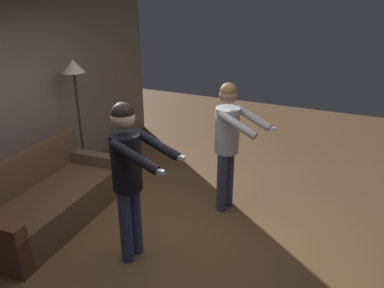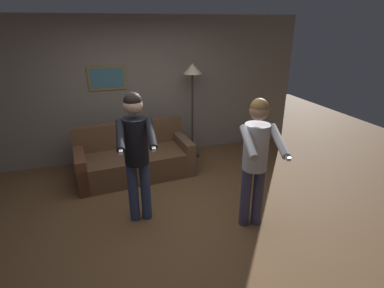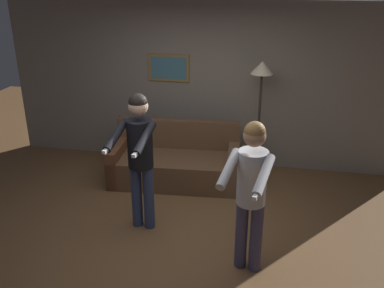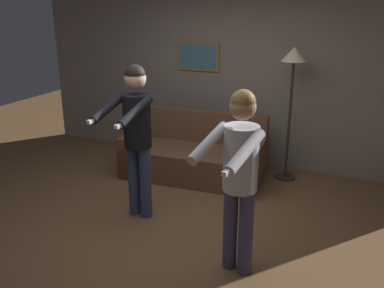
{
  "view_description": "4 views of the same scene",
  "coord_description": "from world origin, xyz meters",
  "px_view_note": "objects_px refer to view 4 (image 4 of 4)",
  "views": [
    {
      "loc": [
        -3.11,
        -1.82,
        2.68
      ],
      "look_at": [
        0.26,
        -0.23,
        1.14
      ],
      "focal_mm": 35.0,
      "sensor_mm": 36.0,
      "label": 1
    },
    {
      "loc": [
        -0.79,
        -3.25,
        2.47
      ],
      "look_at": [
        0.24,
        -0.13,
        1.12
      ],
      "focal_mm": 28.0,
      "sensor_mm": 36.0,
      "label": 2
    },
    {
      "loc": [
        1.11,
        -4.22,
        3.03
      ],
      "look_at": [
        0.29,
        -0.09,
        1.28
      ],
      "focal_mm": 40.0,
      "sensor_mm": 36.0,
      "label": 3
    },
    {
      "loc": [
        1.93,
        -3.63,
        2.37
      ],
      "look_at": [
        0.44,
        -0.25,
        1.11
      ],
      "focal_mm": 40.0,
      "sensor_mm": 36.0,
      "label": 4
    }
  ],
  "objects_px": {
    "torchiere_lamp": "(293,71)",
    "couch": "(194,157)",
    "person_standing_left": "(136,128)",
    "person_standing_right": "(239,167)"
  },
  "relations": [
    {
      "from": "torchiere_lamp",
      "to": "person_standing_left",
      "type": "height_order",
      "value": "torchiere_lamp"
    },
    {
      "from": "couch",
      "to": "person_standing_right",
      "type": "bearing_deg",
      "value": -56.65
    },
    {
      "from": "couch",
      "to": "person_standing_right",
      "type": "xyz_separation_m",
      "value": [
        1.23,
        -1.86,
        0.74
      ]
    },
    {
      "from": "person_standing_left",
      "to": "person_standing_right",
      "type": "relative_size",
      "value": 1.03
    },
    {
      "from": "couch",
      "to": "person_standing_left",
      "type": "distance_m",
      "value": 1.52
    },
    {
      "from": "couch",
      "to": "person_standing_right",
      "type": "height_order",
      "value": "person_standing_right"
    },
    {
      "from": "person_standing_right",
      "to": "torchiere_lamp",
      "type": "bearing_deg",
      "value": 90.94
    },
    {
      "from": "person_standing_right",
      "to": "person_standing_left",
      "type": "bearing_deg",
      "value": 157.44
    },
    {
      "from": "torchiere_lamp",
      "to": "couch",
      "type": "bearing_deg",
      "value": -159.67
    },
    {
      "from": "couch",
      "to": "torchiere_lamp",
      "type": "distance_m",
      "value": 1.76
    }
  ]
}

